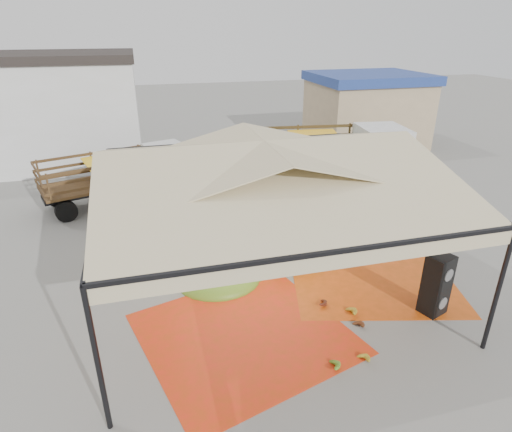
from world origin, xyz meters
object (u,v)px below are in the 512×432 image
object	(u,v)px
speaker_stack	(436,285)
truck_right	(330,150)
banana_heap	(226,241)
truck_left	(124,171)
vendor	(259,182)

from	to	relation	value
speaker_stack	truck_right	xyz separation A→B (m)	(1.41, 9.60, 0.73)
truck_right	speaker_stack	bearing A→B (deg)	-91.43
banana_heap	truck_left	bearing A→B (deg)	116.76
banana_heap	speaker_stack	size ratio (longest dim) A/B	3.77
speaker_stack	banana_heap	bearing A→B (deg)	119.32
banana_heap	speaker_stack	xyz separation A→B (m)	(4.47, -3.93, 0.15)
truck_left	truck_right	world-z (taller)	truck_right
vendor	truck_left	bearing A→B (deg)	-12.37
banana_heap	truck_left	xyz separation A→B (m)	(-2.99, 5.92, 0.58)
truck_left	truck_right	distance (m)	8.88
banana_heap	truck_left	size ratio (longest dim) A/B	0.98
banana_heap	truck_left	world-z (taller)	truck_left
banana_heap	truck_right	bearing A→B (deg)	43.95
speaker_stack	vendor	xyz separation A→B (m)	(-2.33, 7.97, 0.12)
vendor	truck_left	xyz separation A→B (m)	(-5.13, 1.89, 0.31)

